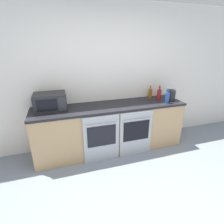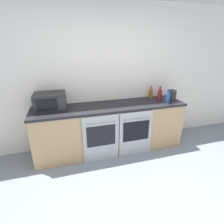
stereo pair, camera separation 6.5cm
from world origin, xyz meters
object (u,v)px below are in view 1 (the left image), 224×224
(oven_left, at_px, (102,139))
(microwave, at_px, (50,102))
(bottle_amber, at_px, (150,93))
(bottle_blue, at_px, (167,97))
(oven_right, at_px, (136,133))
(bottle_red, at_px, (159,94))
(kettle, at_px, (171,95))

(oven_left, distance_m, microwave, 1.04)
(bottle_amber, distance_m, bottle_blue, 0.40)
(oven_right, bearing_deg, bottle_red, 30.81)
(kettle, bearing_deg, oven_right, -162.94)
(oven_right, distance_m, microwave, 1.55)
(kettle, bearing_deg, bottle_blue, -144.65)
(microwave, relative_size, kettle, 2.30)
(oven_right, xyz_separation_m, kettle, (0.82, 0.25, 0.56))
(kettle, bearing_deg, bottle_red, 143.05)
(bottle_red, distance_m, bottle_amber, 0.18)
(bottle_blue, bearing_deg, oven_left, -173.51)
(oven_left, xyz_separation_m, bottle_blue, (1.29, 0.15, 0.56))
(bottle_amber, bearing_deg, oven_right, -135.21)
(oven_right, distance_m, bottle_red, 0.93)
(kettle, bearing_deg, microwave, 175.48)
(microwave, height_order, bottle_blue, microwave)
(microwave, xyz_separation_m, bottle_blue, (2.04, -0.28, -0.03))
(oven_right, xyz_separation_m, bottle_amber, (0.52, 0.52, 0.56))
(microwave, bearing_deg, kettle, -4.52)
(oven_right, relative_size, bottle_blue, 3.11)
(bottle_red, xyz_separation_m, bottle_blue, (0.03, -0.23, -0.00))
(bottle_red, bearing_deg, bottle_blue, -82.82)
(microwave, bearing_deg, bottle_red, -1.17)
(oven_right, distance_m, kettle, 1.02)
(oven_right, relative_size, bottle_amber, 3.30)
(microwave, xyz_separation_m, kettle, (2.19, -0.17, -0.03))
(microwave, bearing_deg, oven_left, -29.51)
(bottle_blue, distance_m, kettle, 0.18)
(oven_left, height_order, microwave, microwave)
(oven_right, bearing_deg, oven_left, 180.00)
(bottle_red, xyz_separation_m, bottle_amber, (-0.12, 0.14, -0.01))
(oven_right, bearing_deg, microwave, 162.86)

